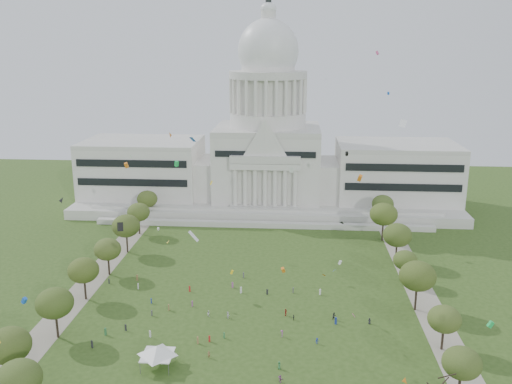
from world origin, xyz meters
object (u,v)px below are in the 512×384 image
(event_tent, at_px, (157,350))
(person_0, at_px, (370,321))
(capitol, at_px, (268,154))
(big_bare_tree, at_px, (437,383))

(event_tent, distance_m, person_0, 53.28)
(capitol, distance_m, big_bare_tree, 147.23)
(capitol, relative_size, event_tent, 17.33)
(capitol, relative_size, big_bare_tree, 12.50)
(capitol, height_order, big_bare_tree, capitol)
(capitol, bearing_deg, event_tent, -97.70)
(capitol, xyz_separation_m, big_bare_tree, (38.00, -141.59, -13.62))
(person_0, bearing_deg, capitol, 131.01)
(capitol, xyz_separation_m, event_tent, (-17.15, -126.85, -18.30))
(capitol, distance_m, person_0, 111.31)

